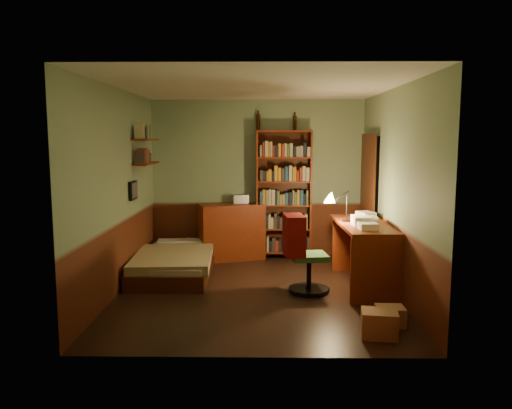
{
  "coord_description": "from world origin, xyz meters",
  "views": [
    {
      "loc": [
        0.09,
        -6.28,
        1.96
      ],
      "look_at": [
        0.0,
        0.25,
        1.1
      ],
      "focal_mm": 35.0,
      "sensor_mm": 36.0,
      "label": 1
    }
  ],
  "objects_px": {
    "mini_stereo": "(240,199)",
    "desk": "(364,255)",
    "bed": "(175,254)",
    "bookshelf": "(284,195)",
    "office_chair": "(309,252)",
    "desk_lamp": "(347,199)",
    "dresser": "(231,231)",
    "cardboard_box_a": "(379,324)",
    "cardboard_box_b": "(390,316)"
  },
  "relations": [
    {
      "from": "office_chair",
      "to": "cardboard_box_a",
      "type": "relative_size",
      "value": 3.03
    },
    {
      "from": "mini_stereo",
      "to": "cardboard_box_b",
      "type": "xyz_separation_m",
      "value": [
        1.72,
        -3.09,
        -0.88
      ]
    },
    {
      "from": "desk",
      "to": "office_chair",
      "type": "height_order",
      "value": "office_chair"
    },
    {
      "from": "mini_stereo",
      "to": "desk_lamp",
      "type": "distance_m",
      "value": 2.14
    },
    {
      "from": "bed",
      "to": "desk",
      "type": "height_order",
      "value": "desk"
    },
    {
      "from": "bed",
      "to": "cardboard_box_a",
      "type": "distance_m",
      "value": 3.38
    },
    {
      "from": "bed",
      "to": "mini_stereo",
      "type": "bearing_deg",
      "value": 49.2
    },
    {
      "from": "dresser",
      "to": "desk",
      "type": "xyz_separation_m",
      "value": [
        1.87,
        -1.51,
        -0.03
      ]
    },
    {
      "from": "dresser",
      "to": "mini_stereo",
      "type": "xyz_separation_m",
      "value": [
        0.15,
        0.12,
        0.52
      ]
    },
    {
      "from": "mini_stereo",
      "to": "desk",
      "type": "bearing_deg",
      "value": -56.54
    },
    {
      "from": "desk_lamp",
      "to": "bed",
      "type": "bearing_deg",
      "value": 162.46
    },
    {
      "from": "mini_stereo",
      "to": "desk_lamp",
      "type": "height_order",
      "value": "desk_lamp"
    },
    {
      "from": "mini_stereo",
      "to": "desk_lamp",
      "type": "relative_size",
      "value": 0.42
    },
    {
      "from": "dresser",
      "to": "mini_stereo",
      "type": "relative_size",
      "value": 4.03
    },
    {
      "from": "cardboard_box_a",
      "to": "desk",
      "type": "bearing_deg",
      "value": 83.94
    },
    {
      "from": "bed",
      "to": "bookshelf",
      "type": "xyz_separation_m",
      "value": [
        1.62,
        1.02,
        0.77
      ]
    },
    {
      "from": "bed",
      "to": "bookshelf",
      "type": "distance_m",
      "value": 2.06
    },
    {
      "from": "desk",
      "to": "office_chair",
      "type": "distance_m",
      "value": 0.82
    },
    {
      "from": "office_chair",
      "to": "bed",
      "type": "bearing_deg",
      "value": 148.7
    },
    {
      "from": "bed",
      "to": "office_chair",
      "type": "xyz_separation_m",
      "value": [
        1.88,
        -0.87,
        0.25
      ]
    },
    {
      "from": "bookshelf",
      "to": "cardboard_box_a",
      "type": "distance_m",
      "value": 3.57
    },
    {
      "from": "desk_lamp",
      "to": "office_chair",
      "type": "height_order",
      "value": "desk_lamp"
    },
    {
      "from": "desk",
      "to": "cardboard_box_b",
      "type": "xyz_separation_m",
      "value": [
        -0.0,
        -1.45,
        -0.32
      ]
    },
    {
      "from": "dresser",
      "to": "desk",
      "type": "bearing_deg",
      "value": -57.48
    },
    {
      "from": "cardboard_box_b",
      "to": "mini_stereo",
      "type": "bearing_deg",
      "value": 119.14
    },
    {
      "from": "desk",
      "to": "cardboard_box_b",
      "type": "distance_m",
      "value": 1.49
    },
    {
      "from": "bookshelf",
      "to": "desk_lamp",
      "type": "relative_size",
      "value": 3.5
    },
    {
      "from": "cardboard_box_b",
      "to": "cardboard_box_a",
      "type": "bearing_deg",
      "value": -121.39
    },
    {
      "from": "desk",
      "to": "cardboard_box_b",
      "type": "height_order",
      "value": "desk"
    },
    {
      "from": "bed",
      "to": "cardboard_box_a",
      "type": "relative_size",
      "value": 5.45
    },
    {
      "from": "mini_stereo",
      "to": "cardboard_box_a",
      "type": "bearing_deg",
      "value": -78.6
    },
    {
      "from": "bed",
      "to": "cardboard_box_a",
      "type": "height_order",
      "value": "bed"
    },
    {
      "from": "bookshelf",
      "to": "office_chair",
      "type": "height_order",
      "value": "bookshelf"
    },
    {
      "from": "desk",
      "to": "cardboard_box_a",
      "type": "relative_size",
      "value": 4.54
    },
    {
      "from": "cardboard_box_b",
      "to": "office_chair",
      "type": "bearing_deg",
      "value": 123.0
    },
    {
      "from": "cardboard_box_a",
      "to": "cardboard_box_b",
      "type": "relative_size",
      "value": 1.21
    },
    {
      "from": "office_chair",
      "to": "dresser",
      "type": "bearing_deg",
      "value": 115.27
    },
    {
      "from": "office_chair",
      "to": "cardboard_box_a",
      "type": "height_order",
      "value": "office_chair"
    },
    {
      "from": "mini_stereo",
      "to": "cardboard_box_a",
      "type": "relative_size",
      "value": 0.72
    },
    {
      "from": "dresser",
      "to": "bookshelf",
      "type": "bearing_deg",
      "value": -12.85
    },
    {
      "from": "bookshelf",
      "to": "desk",
      "type": "height_order",
      "value": "bookshelf"
    },
    {
      "from": "desk",
      "to": "desk_lamp",
      "type": "xyz_separation_m",
      "value": [
        -0.22,
        0.12,
        0.73
      ]
    },
    {
      "from": "bed",
      "to": "mini_stereo",
      "type": "relative_size",
      "value": 7.53
    },
    {
      "from": "desk",
      "to": "bed",
      "type": "bearing_deg",
      "value": 165.71
    },
    {
      "from": "dresser",
      "to": "desk_lamp",
      "type": "distance_m",
      "value": 2.27
    },
    {
      "from": "bed",
      "to": "mini_stereo",
      "type": "xyz_separation_m",
      "value": [
        0.91,
        1.06,
        0.7
      ]
    },
    {
      "from": "desk",
      "to": "cardboard_box_a",
      "type": "distance_m",
      "value": 1.79
    },
    {
      "from": "office_chair",
      "to": "cardboard_box_b",
      "type": "bearing_deg",
      "value": -63.46
    },
    {
      "from": "bookshelf",
      "to": "office_chair",
      "type": "relative_size",
      "value": 1.97
    },
    {
      "from": "bed",
      "to": "office_chair",
      "type": "bearing_deg",
      "value": -25.13
    }
  ]
}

